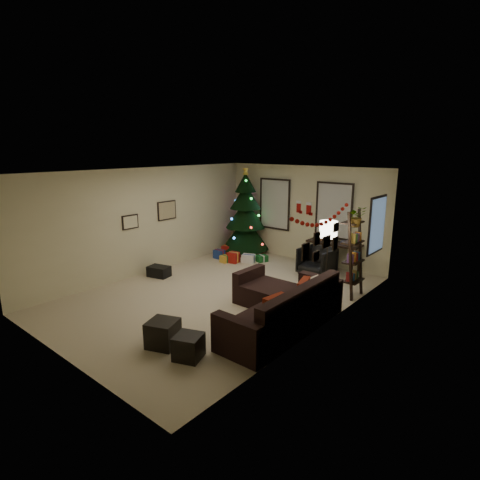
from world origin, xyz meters
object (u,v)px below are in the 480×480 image
(christmas_tree, at_px, (245,217))
(desk, at_px, (334,246))
(bookshelf, at_px, (354,256))
(sofa, at_px, (280,308))
(desk_chair, at_px, (317,261))

(christmas_tree, xyz_separation_m, desk, (2.89, 0.12, -0.44))
(bookshelf, bearing_deg, sofa, -102.54)
(desk_chair, bearing_deg, sofa, -70.54)
(sofa, height_order, desk_chair, sofa)
(christmas_tree, bearing_deg, desk_chair, -10.79)
(sofa, bearing_deg, christmas_tree, 136.58)
(desk_chair, xyz_separation_m, bookshelf, (1.30, -0.78, 0.55))
(sofa, xyz_separation_m, bookshelf, (0.47, 2.10, 0.63))
(bookshelf, bearing_deg, christmas_tree, 162.21)
(sofa, xyz_separation_m, desk_chair, (-0.83, 2.88, 0.08))
(desk, height_order, bookshelf, bookshelf)
(desk, distance_m, bookshelf, 1.87)
(christmas_tree, height_order, desk_chair, christmas_tree)
(christmas_tree, relative_size, bookshelf, 1.41)
(christmas_tree, bearing_deg, sofa, -43.42)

